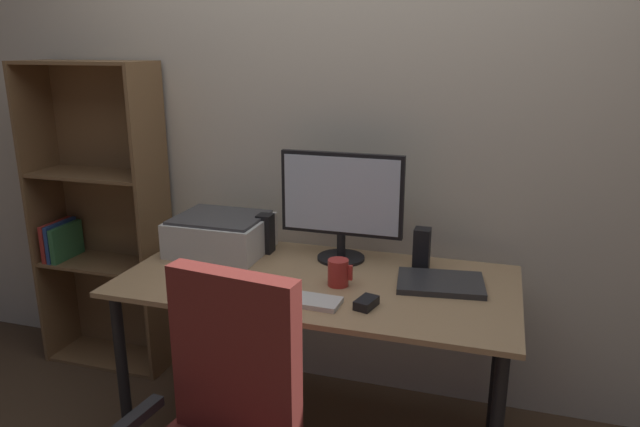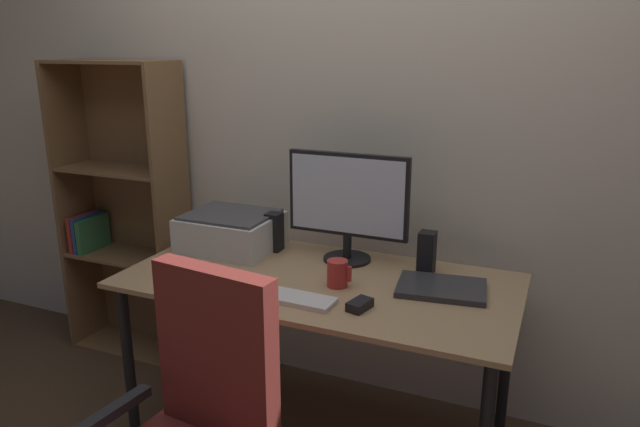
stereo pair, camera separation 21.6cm
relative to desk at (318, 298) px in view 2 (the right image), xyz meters
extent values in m
cube|color=beige|center=(0.00, 0.54, 0.64)|extent=(6.40, 0.10, 2.60)
cube|color=tan|center=(0.00, 0.00, 0.07)|extent=(1.52, 0.75, 0.02)
cylinder|color=black|center=(-0.70, -0.31, -0.30)|extent=(0.04, 0.04, 0.72)
cylinder|color=black|center=(-0.70, 0.31, -0.30)|extent=(0.04, 0.04, 0.72)
cylinder|color=black|center=(0.70, 0.31, -0.30)|extent=(0.04, 0.04, 0.72)
cylinder|color=black|center=(0.03, 0.23, 0.09)|extent=(0.20, 0.20, 0.01)
cylinder|color=black|center=(0.03, 0.23, 0.14)|extent=(0.04, 0.04, 0.10)
cube|color=black|center=(0.03, 0.23, 0.37)|extent=(0.51, 0.03, 0.34)
cube|color=silver|center=(0.03, 0.22, 0.37)|extent=(0.48, 0.01, 0.31)
cube|color=silver|center=(0.01, -0.22, 0.09)|extent=(0.29, 0.12, 0.02)
cube|color=black|center=(0.24, -0.20, 0.10)|extent=(0.08, 0.11, 0.03)
cylinder|color=#B72D28|center=(0.09, -0.04, 0.13)|extent=(0.08, 0.08, 0.10)
cube|color=#B72D28|center=(0.14, -0.04, 0.14)|extent=(0.02, 0.01, 0.06)
cube|color=#2D2D30|center=(0.46, 0.07, 0.09)|extent=(0.35, 0.27, 0.02)
cube|color=black|center=(-0.31, 0.22, 0.17)|extent=(0.06, 0.07, 0.17)
cube|color=black|center=(0.37, 0.22, 0.17)|extent=(0.06, 0.07, 0.17)
cube|color=silver|center=(-0.50, 0.17, 0.16)|extent=(0.40, 0.34, 0.15)
cube|color=#424244|center=(-0.50, 0.17, 0.24)|extent=(0.37, 0.31, 0.01)
cube|color=maroon|center=(-0.04, -0.65, 0.09)|extent=(0.41, 0.12, 0.52)
cube|color=#232326|center=(-0.31, -0.81, -0.08)|extent=(0.07, 0.26, 0.03)
cube|color=brown|center=(-1.57, 0.33, 0.11)|extent=(0.02, 0.28, 1.54)
cube|color=brown|center=(-0.93, 0.33, 0.11)|extent=(0.02, 0.28, 1.54)
cube|color=brown|center=(-1.25, 0.47, 0.11)|extent=(0.66, 0.01, 1.54)
cube|color=brown|center=(-1.25, 0.33, -0.65)|extent=(0.62, 0.26, 0.02)
cube|color=brown|center=(-1.25, 0.33, -0.12)|extent=(0.62, 0.26, 0.02)
cube|color=brown|center=(-1.25, 0.33, 0.35)|extent=(0.62, 0.26, 0.02)
cube|color=brown|center=(-1.25, 0.33, 0.88)|extent=(0.62, 0.26, 0.02)
cube|color=#B22D28|center=(-1.52, 0.32, -0.01)|extent=(0.02, 0.22, 0.19)
cube|color=#28478C|center=(-1.49, 0.32, -0.01)|extent=(0.02, 0.22, 0.19)
cube|color=#337242|center=(-1.46, 0.32, -0.02)|extent=(0.03, 0.22, 0.18)
camera|label=1|loc=(0.63, -2.02, 0.96)|focal=32.88mm
camera|label=2|loc=(0.84, -1.94, 0.96)|focal=32.88mm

